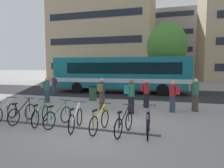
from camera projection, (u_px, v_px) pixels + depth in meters
name	position (u px, v px, depth m)	size (l,w,h in m)	color
ground	(100.00, 126.00, 7.97)	(200.00, 200.00, 0.00)	gray
bus_lane_asphalt	(137.00, 93.00, 17.66)	(80.00, 7.20, 0.01)	#232326
city_bus	(120.00, 73.00, 17.94)	(12.15, 3.28, 3.20)	#0F6070
bike_rack	(58.00, 124.00, 7.89)	(8.03, 0.19, 0.70)	#47474C
parked_bicycle_white_1	(5.00, 112.00, 8.68)	(0.52, 1.71, 0.99)	black
parked_bicycle_black_2	(22.00, 113.00, 8.48)	(0.52, 1.72, 0.99)	black
parked_bicycle_green_3	(40.00, 115.00, 8.18)	(0.59, 1.69, 0.99)	black
parked_bicycle_green_4	(58.00, 117.00, 7.93)	(0.52, 1.71, 0.99)	black
parked_bicycle_white_5	(76.00, 120.00, 7.51)	(0.52, 1.71, 0.99)	black
parked_bicycle_yellow_6	(100.00, 121.00, 7.26)	(0.52, 1.72, 0.99)	black
parked_bicycle_black_7	(124.00, 124.00, 6.99)	(0.52, 1.71, 0.99)	black
parked_bicycle_purple_8	(148.00, 124.00, 6.89)	(0.52, 1.72, 0.99)	black
commuter_grey_pack_0	(195.00, 92.00, 10.50)	(0.59, 0.58, 1.77)	#47382D
commuter_maroon_pack_1	(54.00, 84.00, 16.39)	(0.61, 0.54, 1.64)	#2D3851
commuter_red_pack_2	(146.00, 91.00, 11.49)	(0.60, 0.57, 1.66)	black
commuter_teal_pack_3	(131.00, 94.00, 9.90)	(0.61, 0.53, 1.75)	black
commuter_grey_pack_4	(46.00, 88.00, 13.09)	(0.56, 0.38, 1.67)	#2D3851
commuter_red_pack_5	(173.00, 94.00, 10.29)	(0.57, 0.39, 1.65)	#2D3851
commuter_olive_pack_6	(102.00, 91.00, 10.96)	(0.37, 0.55, 1.75)	#47382D
trash_bin	(93.00, 93.00, 13.96)	(0.55, 0.55, 1.03)	#284C2D
street_tree_1	(167.00, 46.00, 20.53)	(4.13, 4.13, 6.94)	brown
building_left_wing	(106.00, 26.00, 38.39)	(18.05, 13.79, 20.67)	tan
building_centre_block	(159.00, 46.00, 49.70)	(16.66, 11.11, 15.35)	gray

